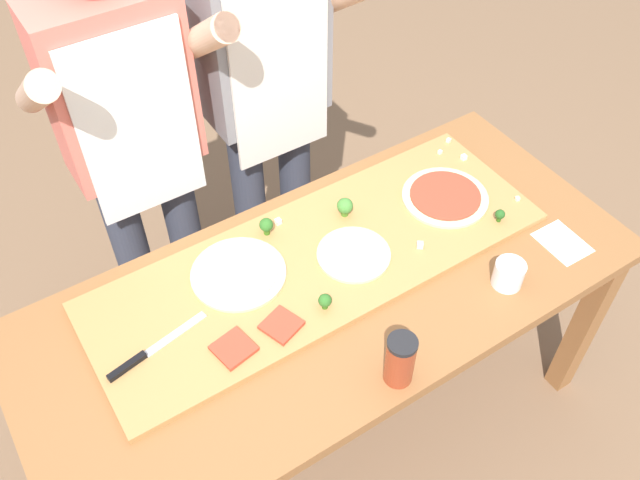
# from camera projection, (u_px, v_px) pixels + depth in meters

# --- Properties ---
(ground_plane) EXTENTS (8.00, 8.00, 0.00)m
(ground_plane) POSITION_uv_depth(u_px,v_px,m) (329.00, 420.00, 2.51)
(ground_plane) COLOR brown
(prep_table) EXTENTS (1.79, 0.80, 0.79)m
(prep_table) POSITION_uv_depth(u_px,v_px,m) (331.00, 308.00, 2.00)
(prep_table) COLOR brown
(prep_table) RESTS_ON ground
(cutting_board) EXTENTS (1.37, 0.48, 0.02)m
(cutting_board) POSITION_uv_depth(u_px,v_px,m) (319.00, 259.00, 1.99)
(cutting_board) COLOR #B27F47
(cutting_board) RESTS_ON prep_table
(chefs_knife) EXTENTS (0.30, 0.08, 0.02)m
(chefs_knife) POSITION_uv_depth(u_px,v_px,m) (144.00, 355.00, 1.74)
(chefs_knife) COLOR #B7BABF
(chefs_knife) RESTS_ON cutting_board
(pizza_whole_cheese_artichoke) EXTENTS (0.27, 0.27, 0.02)m
(pizza_whole_cheese_artichoke) POSITION_uv_depth(u_px,v_px,m) (238.00, 273.00, 1.93)
(pizza_whole_cheese_artichoke) COLOR beige
(pizza_whole_cheese_artichoke) RESTS_ON cutting_board
(pizza_whole_white_garlic) EXTENTS (0.22, 0.22, 0.02)m
(pizza_whole_white_garlic) POSITION_uv_depth(u_px,v_px,m) (354.00, 254.00, 1.97)
(pizza_whole_white_garlic) COLOR beige
(pizza_whole_white_garlic) RESTS_ON cutting_board
(pizza_whole_tomato_red) EXTENTS (0.27, 0.27, 0.02)m
(pizza_whole_tomato_red) POSITION_uv_depth(u_px,v_px,m) (445.00, 197.00, 2.14)
(pizza_whole_tomato_red) COLOR beige
(pizza_whole_tomato_red) RESTS_ON cutting_board
(pizza_slice_near_left) EXTENTS (0.11, 0.11, 0.01)m
(pizza_slice_near_left) POSITION_uv_depth(u_px,v_px,m) (234.00, 348.00, 1.76)
(pizza_slice_near_left) COLOR #BC3D28
(pizza_slice_near_left) RESTS_ON cutting_board
(pizza_slice_near_right) EXTENTS (0.12, 0.12, 0.01)m
(pizza_slice_near_right) POSITION_uv_depth(u_px,v_px,m) (281.00, 325.00, 1.81)
(pizza_slice_near_right) COLOR #BC3D28
(pizza_slice_near_right) RESTS_ON cutting_board
(broccoli_floret_back_left) EXTENTS (0.04, 0.04, 0.06)m
(broccoli_floret_back_left) POSITION_uv_depth(u_px,v_px,m) (266.00, 225.00, 2.01)
(broccoli_floret_back_left) COLOR #366618
(broccoli_floret_back_left) RESTS_ON cutting_board
(broccoli_floret_front_mid) EXTENTS (0.04, 0.04, 0.05)m
(broccoli_floret_front_mid) POSITION_uv_depth(u_px,v_px,m) (325.00, 301.00, 1.83)
(broccoli_floret_front_mid) COLOR #366618
(broccoli_floret_front_mid) RESTS_ON cutting_board
(broccoli_floret_center_left) EXTENTS (0.03, 0.03, 0.04)m
(broccoli_floret_center_left) POSITION_uv_depth(u_px,v_px,m) (500.00, 215.00, 2.06)
(broccoli_floret_center_left) COLOR #2C5915
(broccoli_floret_center_left) RESTS_ON cutting_board
(broccoli_floret_front_left) EXTENTS (0.05, 0.05, 0.06)m
(broccoli_floret_front_left) POSITION_uv_depth(u_px,v_px,m) (345.00, 206.00, 2.07)
(broccoli_floret_front_left) COLOR #487A23
(broccoli_floret_front_left) RESTS_ON cutting_board
(cheese_crumble_a) EXTENTS (0.03, 0.03, 0.02)m
(cheese_crumble_a) POSITION_uv_depth(u_px,v_px,m) (420.00, 245.00, 2.00)
(cheese_crumble_a) COLOR silver
(cheese_crumble_a) RESTS_ON cutting_board
(cheese_crumble_b) EXTENTS (0.02, 0.02, 0.01)m
(cheese_crumble_b) POSITION_uv_depth(u_px,v_px,m) (517.00, 199.00, 2.13)
(cheese_crumble_b) COLOR silver
(cheese_crumble_b) RESTS_ON cutting_board
(cheese_crumble_c) EXTENTS (0.02, 0.02, 0.01)m
(cheese_crumble_c) POSITION_uv_depth(u_px,v_px,m) (449.00, 140.00, 2.33)
(cheese_crumble_c) COLOR silver
(cheese_crumble_c) RESTS_ON cutting_board
(cheese_crumble_d) EXTENTS (0.02, 0.02, 0.02)m
(cheese_crumble_d) POSITION_uv_depth(u_px,v_px,m) (278.00, 221.00, 2.06)
(cheese_crumble_d) COLOR white
(cheese_crumble_d) RESTS_ON cutting_board
(cheese_crumble_e) EXTENTS (0.02, 0.02, 0.02)m
(cheese_crumble_e) POSITION_uv_depth(u_px,v_px,m) (464.00, 157.00, 2.27)
(cheese_crumble_e) COLOR white
(cheese_crumble_e) RESTS_ON cutting_board
(cheese_crumble_f) EXTENTS (0.01, 0.01, 0.01)m
(cheese_crumble_f) POSITION_uv_depth(u_px,v_px,m) (440.00, 152.00, 2.29)
(cheese_crumble_f) COLOR silver
(cheese_crumble_f) RESTS_ON cutting_board
(flour_cup) EXTENTS (0.09, 0.09, 0.08)m
(flour_cup) POSITION_uv_depth(u_px,v_px,m) (508.00, 275.00, 1.91)
(flour_cup) COLOR white
(flour_cup) RESTS_ON prep_table
(sauce_jar) EXTENTS (0.08, 0.08, 0.16)m
(sauce_jar) POSITION_uv_depth(u_px,v_px,m) (400.00, 360.00, 1.67)
(sauce_jar) COLOR #99381E
(sauce_jar) RESTS_ON prep_table
(recipe_note) EXTENTS (0.12, 0.16, 0.00)m
(recipe_note) POSITION_uv_depth(u_px,v_px,m) (562.00, 243.00, 2.04)
(recipe_note) COLOR white
(recipe_note) RESTS_ON prep_table
(cook_left) EXTENTS (0.54, 0.39, 1.67)m
(cook_left) POSITION_uv_depth(u_px,v_px,m) (132.00, 136.00, 2.06)
(cook_left) COLOR #333847
(cook_left) RESTS_ON ground
(cook_right) EXTENTS (0.54, 0.39, 1.67)m
(cook_right) POSITION_uv_depth(u_px,v_px,m) (267.00, 87.00, 2.23)
(cook_right) COLOR #333847
(cook_right) RESTS_ON ground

